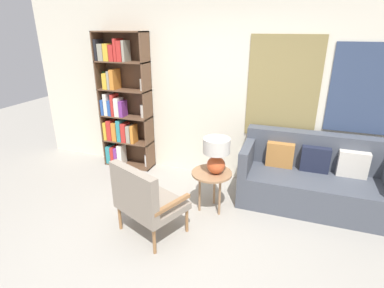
# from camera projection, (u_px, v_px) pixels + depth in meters

# --- Properties ---
(ground_plane) EXTENTS (14.00, 14.00, 0.00)m
(ground_plane) POSITION_uv_depth(u_px,v_px,m) (164.00, 256.00, 3.13)
(ground_plane) COLOR #9E998E
(wall_back) EXTENTS (6.40, 0.08, 2.70)m
(wall_back) POSITION_uv_depth(u_px,v_px,m) (222.00, 91.00, 4.39)
(wall_back) COLOR silver
(wall_back) RESTS_ON ground_plane
(bookshelf) EXTENTS (0.83, 0.30, 2.18)m
(bookshelf) POSITION_uv_depth(u_px,v_px,m) (120.00, 105.00, 4.84)
(bookshelf) COLOR brown
(bookshelf) RESTS_ON ground_plane
(armchair) EXTENTS (0.86, 0.80, 0.88)m
(armchair) POSITION_uv_depth(u_px,v_px,m) (144.00, 198.00, 3.28)
(armchair) COLOR olive
(armchair) RESTS_ON ground_plane
(couch) EXTENTS (1.85, 0.81, 0.92)m
(couch) POSITION_uv_depth(u_px,v_px,m) (312.00, 179.00, 3.96)
(couch) COLOR #474C56
(couch) RESTS_ON ground_plane
(side_table) EXTENTS (0.51, 0.51, 0.54)m
(side_table) POSITION_uv_depth(u_px,v_px,m) (212.00, 177.00, 3.76)
(side_table) COLOR #99704C
(side_table) RESTS_ON ground_plane
(table_lamp) EXTENTS (0.33, 0.33, 0.46)m
(table_lamp) POSITION_uv_depth(u_px,v_px,m) (216.00, 153.00, 3.62)
(table_lamp) COLOR #C65128
(table_lamp) RESTS_ON side_table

